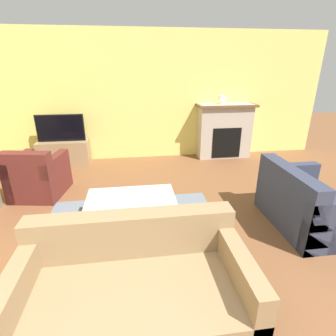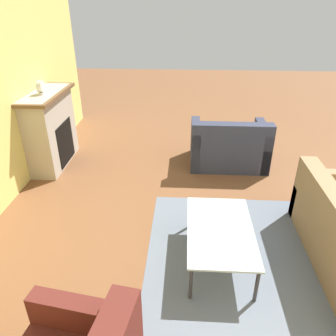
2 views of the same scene
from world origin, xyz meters
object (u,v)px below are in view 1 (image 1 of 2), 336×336
couch_loveseat (306,205)px  coffee_table (131,200)px  armchair_accent (38,178)px  mantel_clock (223,99)px  tv (61,128)px  couch_sectional (134,292)px

couch_loveseat → coffee_table: size_ratio=1.07×
armchair_accent → mantel_clock: (3.52, 1.48, 1.01)m
tv → mantel_clock: bearing=1.5°
mantel_clock → armchair_accent: bearing=-157.2°
armchair_accent → couch_sectional: bearing=130.3°
couch_loveseat → armchair_accent: size_ratio=1.34×
coffee_table → couch_sectional: bearing=-89.5°
mantel_clock → couch_sectional: bearing=-117.0°
tv → coffee_table: tv is taller
couch_loveseat → mantel_clock: size_ratio=6.10×
tv → couch_loveseat: size_ratio=0.76×
couch_sectional → couch_loveseat: bearing=25.9°
tv → coffee_table: (1.38, -2.46, -0.43)m
armchair_accent → couch_loveseat: bearing=168.9°
couch_sectional → tv: bearing=109.8°
tv → coffee_table: 2.85m
couch_loveseat → mantel_clock: mantel_clock is taller
tv → armchair_accent: 1.48m
couch_sectional → coffee_table: size_ratio=1.57×
couch_sectional → armchair_accent: same height
couch_loveseat → mantel_clock: 3.06m
armchair_accent → tv: bearing=-84.6°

